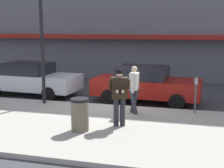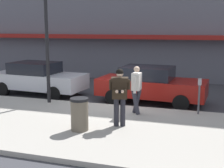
{
  "view_description": "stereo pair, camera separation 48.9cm",
  "coord_description": "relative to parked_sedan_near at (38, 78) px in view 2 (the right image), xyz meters",
  "views": [
    {
      "loc": [
        2.96,
        -11.82,
        3.19
      ],
      "look_at": [
        0.62,
        -2.92,
        1.49
      ],
      "focal_mm": 50.0,
      "sensor_mm": 36.0,
      "label": 1
    },
    {
      "loc": [
        3.43,
        -11.69,
        3.19
      ],
      "look_at": [
        0.62,
        -2.92,
        1.49
      ],
      "focal_mm": 50.0,
      "sensor_mm": 36.0,
      "label": 2
    }
  ],
  "objects": [
    {
      "name": "parking_meter",
      "position": [
        7.47,
        -1.73,
        0.18
      ],
      "size": [
        0.12,
        0.18,
        1.27
      ],
      "color": "#4C4C51",
      "rests_on": "sidewalk"
    },
    {
      "name": "pedestrian_in_light_coat",
      "position": [
        5.35,
        -2.34,
        0.32
      ],
      "size": [
        0.33,
        0.6,
        1.7
      ],
      "color": "#33333D",
      "rests_on": "sidewalk"
    },
    {
      "name": "street_lamp_post",
      "position": [
        1.57,
        -1.78,
        2.35
      ],
      "size": [
        0.36,
        0.36,
        4.88
      ],
      "color": "black",
      "rests_on": "sidewalk"
    },
    {
      "name": "man_texting_on_phone",
      "position": [
        5.19,
        -3.89,
        0.46
      ],
      "size": [
        0.63,
        0.64,
        1.81
      ],
      "color": "#23232B",
      "rests_on": "sidewalk"
    },
    {
      "name": "parked_sedan_mid",
      "position": [
        5.42,
        -0.04,
        0.0
      ],
      "size": [
        4.61,
        2.16,
        1.54
      ],
      "color": "maroon",
      "rests_on": "ground"
    },
    {
      "name": "sidewalk",
      "position": [
        5.37,
        -3.98,
        -0.72
      ],
      "size": [
        32.0,
        5.3,
        0.14
      ],
      "primitive_type": "cube",
      "color": "#A8A399",
      "rests_on": "ground"
    },
    {
      "name": "ground_plane",
      "position": [
        4.37,
        -1.13,
        -0.79
      ],
      "size": [
        80.0,
        80.0,
        0.0
      ],
      "primitive_type": "plane",
      "color": "#3D3D42"
    },
    {
      "name": "trash_bin",
      "position": [
        4.17,
        -4.62,
        -0.16
      ],
      "size": [
        0.55,
        0.55,
        0.98
      ],
      "color": "#665B4C",
      "rests_on": "sidewalk"
    },
    {
      "name": "curb_paint_line",
      "position": [
        5.37,
        -1.08,
        -0.79
      ],
      "size": [
        28.0,
        0.12,
        0.01
      ],
      "primitive_type": "cube",
      "color": "silver",
      "rests_on": "ground"
    },
    {
      "name": "parked_sedan_near",
      "position": [
        0.0,
        0.0,
        0.0
      ],
      "size": [
        4.62,
        2.17,
        1.54
      ],
      "color": "silver",
      "rests_on": "ground"
    }
  ]
}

